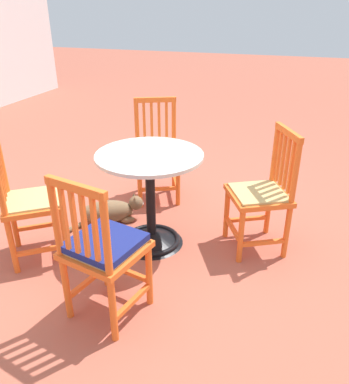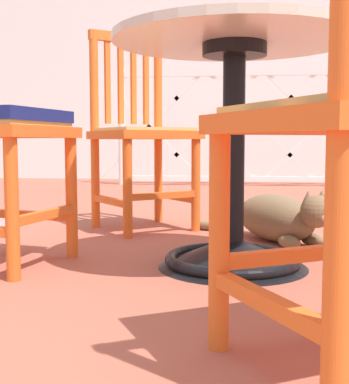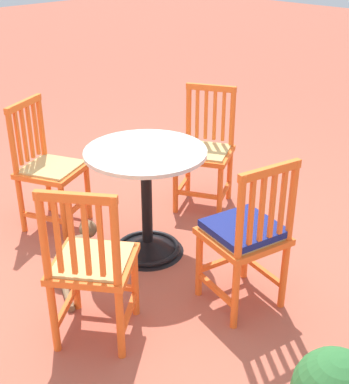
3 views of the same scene
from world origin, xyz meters
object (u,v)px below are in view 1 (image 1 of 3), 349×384
at_px(cafe_table, 151,210).
at_px(orange_chair_at_corner, 29,202).
at_px(orange_chair_tucked_in, 262,195).
at_px(orange_chair_facing_out, 157,153).
at_px(tabby_cat, 111,211).
at_px(orange_chair_near_fence, 103,250).

distance_m(cafe_table, orange_chair_at_corner, 0.86).
bearing_deg(orange_chair_tucked_in, orange_chair_facing_out, 61.11).
xyz_separation_m(orange_chair_facing_out, orange_chair_at_corner, (-1.17, 0.51, 0.00)).
xyz_separation_m(cafe_table, orange_chair_facing_out, (0.76, 0.23, 0.15)).
bearing_deg(orange_chair_facing_out, orange_chair_at_corner, 156.64).
bearing_deg(orange_chair_tucked_in, tabby_cat, 90.53).
bearing_deg(orange_chair_tucked_in, cafe_table, 104.88).
relative_size(cafe_table, orange_chair_near_fence, 0.83).
height_order(cafe_table, tabby_cat, cafe_table).
distance_m(orange_chair_facing_out, orange_chair_at_corner, 1.28).
bearing_deg(cafe_table, orange_chair_facing_out, 16.89).
bearing_deg(cafe_table, orange_chair_at_corner, 119.06).
relative_size(orange_chair_near_fence, tabby_cat, 1.63).
bearing_deg(orange_chair_at_corner, orange_chair_near_fence, -115.86).
relative_size(orange_chair_tucked_in, tabby_cat, 1.63).
bearing_deg(cafe_table, tabby_cat, 66.01).
distance_m(cafe_table, tabby_cat, 0.52).
distance_m(orange_chair_at_corner, tabby_cat, 0.76).
bearing_deg(orange_chair_facing_out, orange_chair_tucked_in, -118.89).
height_order(orange_chair_tucked_in, orange_chair_facing_out, same).
height_order(orange_chair_facing_out, tabby_cat, orange_chair_facing_out).
bearing_deg(orange_chair_tucked_in, orange_chair_at_corner, 112.15).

